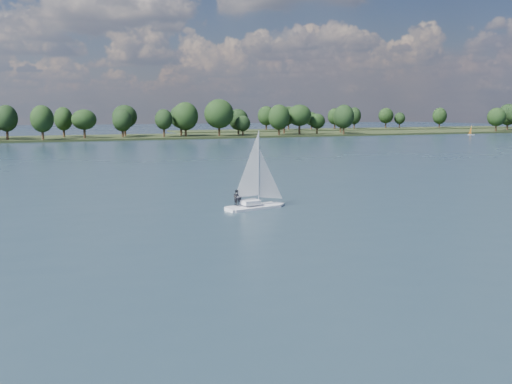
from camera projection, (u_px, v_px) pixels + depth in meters
ground at (141, 163)px, 120.70m from camera, size 700.00×700.00×0.00m
far_shore at (82, 139)px, 222.73m from camera, size 660.00×40.00×1.50m
far_shore_back at (360, 130)px, 328.44m from camera, size 220.00×30.00×1.40m
sailboat at (253, 186)px, 63.39m from camera, size 7.20×3.39×9.15m
dinghy_orange at (471, 132)px, 258.25m from camera, size 3.13×1.26×4.99m
treeline at (57, 119)px, 215.10m from camera, size 562.38×73.86×17.62m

